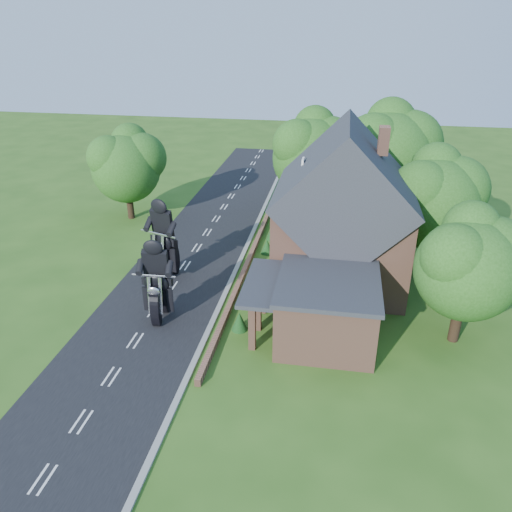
% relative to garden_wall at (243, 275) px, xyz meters
% --- Properties ---
extents(ground, '(120.00, 120.00, 0.00)m').
position_rel_garden_wall_xyz_m(ground, '(-4.30, -5.00, -0.20)').
color(ground, '#2D5417').
rests_on(ground, ground).
extents(road, '(7.00, 80.00, 0.02)m').
position_rel_garden_wall_xyz_m(road, '(-4.30, -5.00, -0.19)').
color(road, black).
rests_on(road, ground).
extents(kerb, '(0.30, 80.00, 0.12)m').
position_rel_garden_wall_xyz_m(kerb, '(-0.65, -5.00, -0.14)').
color(kerb, gray).
rests_on(kerb, ground).
extents(garden_wall, '(0.30, 22.00, 0.40)m').
position_rel_garden_wall_xyz_m(garden_wall, '(0.00, 0.00, 0.00)').
color(garden_wall, '#925F4A').
rests_on(garden_wall, ground).
extents(house, '(9.54, 8.64, 10.24)m').
position_rel_garden_wall_xyz_m(house, '(6.19, 1.00, 4.14)').
color(house, '#925F4A').
rests_on(house, ground).
extents(annex, '(7.05, 5.94, 3.44)m').
position_rel_garden_wall_xyz_m(annex, '(5.57, -5.80, 1.57)').
color(annex, '#925F4A').
rests_on(annex, ground).
extents(tree_annex_side, '(5.64, 5.20, 7.48)m').
position_rel_garden_wall_xyz_m(tree_annex_side, '(12.83, -4.90, 4.49)').
color(tree_annex_side, black).
rests_on(tree_annex_side, ground).
extents(tree_house_right, '(6.51, 6.00, 8.40)m').
position_rel_garden_wall_xyz_m(tree_house_right, '(12.35, 3.62, 4.99)').
color(tree_house_right, black).
rests_on(tree_house_right, ground).
extents(tree_behind_house, '(7.81, 7.20, 10.08)m').
position_rel_garden_wall_xyz_m(tree_behind_house, '(9.88, 11.14, 6.03)').
color(tree_behind_house, black).
rests_on(tree_behind_house, ground).
extents(tree_behind_left, '(6.94, 6.40, 9.16)m').
position_rel_garden_wall_xyz_m(tree_behind_left, '(3.86, 12.13, 5.53)').
color(tree_behind_left, black).
rests_on(tree_behind_left, ground).
extents(tree_far_road, '(6.08, 5.60, 7.84)m').
position_rel_garden_wall_xyz_m(tree_far_road, '(-11.16, 9.11, 4.64)').
color(tree_far_road, black).
rests_on(tree_far_road, ground).
extents(shrub_a, '(0.90, 0.90, 1.10)m').
position_rel_garden_wall_xyz_m(shrub_a, '(1.00, -6.00, 0.35)').
color(shrub_a, '#113713').
rests_on(shrub_a, ground).
extents(shrub_b, '(0.90, 0.90, 1.10)m').
position_rel_garden_wall_xyz_m(shrub_b, '(1.00, -3.50, 0.35)').
color(shrub_b, '#113713').
rests_on(shrub_b, ground).
extents(shrub_c, '(0.90, 0.90, 1.10)m').
position_rel_garden_wall_xyz_m(shrub_c, '(1.00, -1.00, 0.35)').
color(shrub_c, '#113713').
rests_on(shrub_c, ground).
extents(shrub_d, '(0.90, 0.90, 1.10)m').
position_rel_garden_wall_xyz_m(shrub_d, '(1.00, 4.00, 0.35)').
color(shrub_d, '#113713').
rests_on(shrub_d, ground).
extents(shrub_e, '(0.90, 0.90, 1.10)m').
position_rel_garden_wall_xyz_m(shrub_e, '(1.00, 6.50, 0.35)').
color(shrub_e, '#113713').
rests_on(shrub_e, ground).
extents(shrub_f, '(0.90, 0.90, 1.10)m').
position_rel_garden_wall_xyz_m(shrub_f, '(1.00, 9.00, 0.35)').
color(shrub_f, '#113713').
rests_on(shrub_f, ground).
extents(motorcycle_lead, '(0.49, 1.64, 1.51)m').
position_rel_garden_wall_xyz_m(motorcycle_lead, '(-3.65, -5.76, 0.56)').
color(motorcycle_lead, black).
rests_on(motorcycle_lead, ground).
extents(motorcycle_follow, '(1.00, 1.85, 1.67)m').
position_rel_garden_wall_xyz_m(motorcycle_follow, '(-4.94, -0.94, 0.64)').
color(motorcycle_follow, black).
rests_on(motorcycle_follow, ground).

